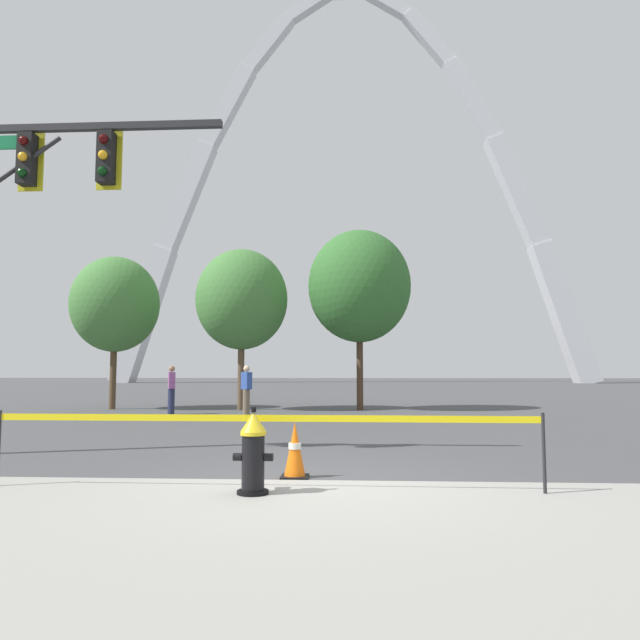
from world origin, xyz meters
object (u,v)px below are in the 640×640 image
object	(u,v)px
pedestrian_walking_left	(246,390)
traffic_signal_gantry	(10,215)
fire_hydrant	(253,453)
monument_arch	(349,201)
pedestrian_standing_center	(171,389)
traffic_cone_by_hydrant	(295,450)

from	to	relation	value
pedestrian_walking_left	traffic_signal_gantry	bearing A→B (deg)	-105.45
fire_hydrant	traffic_signal_gantry	world-z (taller)	traffic_signal_gantry
traffic_signal_gantry	fire_hydrant	bearing A→B (deg)	-30.38
traffic_signal_gantry	pedestrian_walking_left	bearing A→B (deg)	74.55
traffic_signal_gantry	monument_arch	world-z (taller)	monument_arch
fire_hydrant	pedestrian_walking_left	world-z (taller)	pedestrian_walking_left
pedestrian_standing_center	traffic_cone_by_hydrant	bearing A→B (deg)	-65.12
traffic_cone_by_hydrant	traffic_signal_gantry	size ratio (longest dim) A/B	0.12
traffic_signal_gantry	pedestrian_walking_left	xyz separation A→B (m)	(2.48, 8.98, -3.25)
traffic_cone_by_hydrant	traffic_signal_gantry	distance (m)	6.52
traffic_cone_by_hydrant	pedestrian_walking_left	xyz separation A→B (m)	(-2.61, 10.66, 0.46)
traffic_cone_by_hydrant	pedestrian_standing_center	size ratio (longest dim) A/B	0.46
traffic_signal_gantry	monument_arch	xyz separation A→B (m)	(5.35, 63.49, 18.91)
traffic_signal_gantry	traffic_cone_by_hydrant	bearing A→B (deg)	-18.26
fire_hydrant	traffic_signal_gantry	bearing A→B (deg)	149.62
fire_hydrant	pedestrian_standing_center	distance (m)	13.19
fire_hydrant	pedestrian_walking_left	size ratio (longest dim) A/B	0.62
pedestrian_walking_left	monument_arch	bearing A→B (deg)	86.99
pedestrian_walking_left	pedestrian_standing_center	world-z (taller)	same
pedestrian_standing_center	pedestrian_walking_left	bearing A→B (deg)	-11.61
fire_hydrant	pedestrian_standing_center	bearing A→B (deg)	111.43
traffic_signal_gantry	pedestrian_standing_center	world-z (taller)	traffic_signal_gantry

